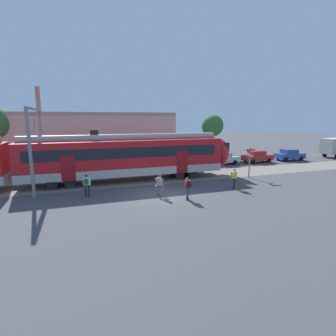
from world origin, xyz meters
name	(u,v)px	position (x,y,z in m)	size (l,w,h in m)	color
ground_plane	(163,196)	(0.00, 0.00, 0.00)	(160.00, 160.00, 0.00)	#424247
pedestrian_white	(87,183)	(-5.31, 1.82, 0.99)	(0.62, 0.61, 1.67)	#28282D
pedestrian_grey	(159,184)	(-0.21, 0.14, 0.96)	(0.71, 0.53, 1.67)	#6B6051
pedestrian_red	(188,186)	(1.44, -1.36, 0.99)	(0.54, 0.69, 1.67)	navy
pedestrian_yellow	(234,177)	(6.25, 0.21, 0.99)	(0.53, 0.65, 1.67)	#28282D
parked_car_silver	(223,158)	(11.33, 10.63, 0.78)	(4.05, 1.85, 1.54)	#B7BABF
parked_car_red	(257,156)	(16.44, 10.57, 0.78)	(4.01, 1.78, 1.54)	#B22323
parked_car_blue	(290,155)	(21.71, 10.50, 0.78)	(4.08, 1.93, 1.54)	#284799
catenary_gantry	(36,136)	(-8.97, 5.80, 4.31)	(0.24, 6.64, 6.53)	gray
crossing_signal	(250,157)	(9.86, 3.17, 2.01)	(0.96, 0.22, 3.00)	gray
background_building	(94,139)	(-3.88, 15.47, 3.21)	(19.51, 5.00, 9.20)	#B2A899
street_tree_right	(212,126)	(13.17, 17.01, 4.62)	(3.22, 3.22, 6.26)	brown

